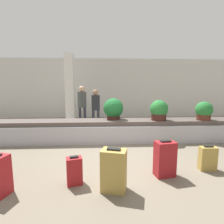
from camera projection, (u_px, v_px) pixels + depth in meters
ground_plane at (115, 160)px, 4.06m from camera, size 18.00×18.00×0.00m
back_wall at (108, 88)px, 9.59m from camera, size 18.00×0.06×3.20m
carousel at (112, 131)px, 5.49m from camera, size 8.81×0.88×0.66m
pillar at (70, 89)px, 8.15m from camera, size 0.40×0.40×3.20m
suitcase_0 at (114, 170)px, 2.81m from camera, size 0.45×0.36×0.72m
suitcase_1 at (208, 158)px, 3.53m from camera, size 0.33×0.17×0.51m
suitcase_3 at (74, 171)px, 3.00m from camera, size 0.30×0.24×0.51m
suitcase_4 at (165, 159)px, 3.28m from camera, size 0.40×0.30×0.70m
potted_plant_0 at (113, 109)px, 5.52m from camera, size 0.63×0.63×0.67m
potted_plant_1 at (204, 111)px, 5.40m from camera, size 0.51×0.51×0.58m
potted_plant_2 at (159, 110)px, 5.37m from camera, size 0.55×0.55×0.63m
traveler_0 at (82, 103)px, 7.33m from camera, size 0.35×0.35×1.72m
traveler_1 at (96, 106)px, 6.99m from camera, size 0.34×0.22×1.58m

